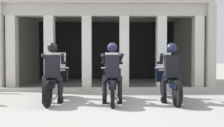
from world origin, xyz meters
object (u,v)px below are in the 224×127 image
motorcycle_left (55,83)px  police_officer_center (112,67)px  police_officer_left (53,67)px  motorcycle_center (112,83)px  police_officer_right (171,67)px  motorcycle_right (169,83)px

motorcycle_left → police_officer_center: 1.67m
police_officer_left → motorcycle_center: police_officer_left is taller
motorcycle_left → motorcycle_center: 1.57m
police_officer_left → police_officer_right: 3.14m
motorcycle_center → police_officer_right: size_ratio=1.29×
motorcycle_center → motorcycle_right: 1.57m
police_officer_left → motorcycle_left: bearing=83.7°
police_officer_left → police_officer_right: (3.14, -0.01, 0.00)m
police_officer_center → motorcycle_right: bearing=8.0°
police_officer_left → motorcycle_center: 1.65m
motorcycle_left → police_officer_center: police_officer_center is taller
motorcycle_left → motorcycle_right: bearing=-6.2°
police_officer_center → motorcycle_right: (1.57, 0.35, -0.44)m
motorcycle_left → police_officer_center: (1.57, -0.36, 0.44)m
police_officer_center → motorcycle_left: bearing=162.4°
motorcycle_center → motorcycle_right: size_ratio=1.00×
police_officer_left → police_officer_center: size_ratio=1.00×
police_officer_center → motorcycle_right: police_officer_center is taller
motorcycle_center → police_officer_center: (-0.00, -0.28, 0.44)m
motorcycle_left → police_officer_center: bearing=-19.1°
police_officer_center → police_officer_right: size_ratio=1.00×
motorcycle_center → police_officer_center: size_ratio=1.29×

